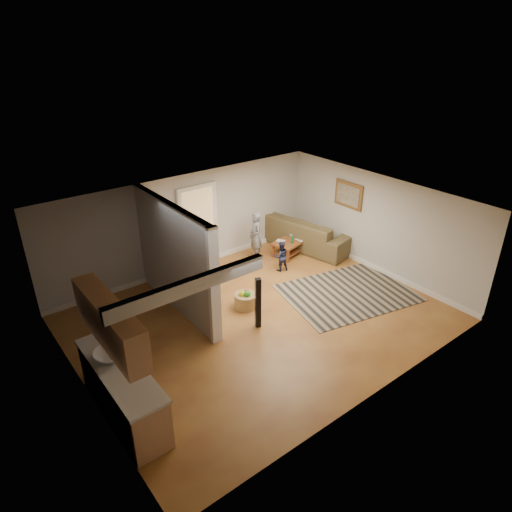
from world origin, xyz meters
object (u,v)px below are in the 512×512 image
at_px(coffee_table, 291,243).
at_px(sofa, 302,244).
at_px(child, 255,259).
at_px(toddler, 280,270).
at_px(tv_console, 179,265).
at_px(toy_basket, 246,300).
at_px(speaker_right, 174,261).
at_px(speaker_left, 258,303).

bearing_deg(coffee_table, sofa, 19.77).
distance_m(child, toddler, 0.90).
bearing_deg(coffee_table, child, 161.20).
xyz_separation_m(tv_console, toy_basket, (0.75, -1.64, -0.43)).
bearing_deg(child, speaker_right, -83.48).
height_order(sofa, coffee_table, coffee_table).
bearing_deg(speaker_left, tv_console, 126.24).
bearing_deg(toddler, sofa, -133.05).
bearing_deg(speaker_right, coffee_table, 0.86).
relative_size(tv_console, speaker_left, 1.00).
distance_m(coffee_table, child, 1.09).
xyz_separation_m(coffee_table, child, (-0.98, 0.33, -0.32)).
distance_m(speaker_left, speaker_right, 2.92).
bearing_deg(toddler, coffee_table, -127.40).
xyz_separation_m(speaker_right, child, (2.23, -0.41, -0.49)).
distance_m(speaker_right, toddler, 2.74).
height_order(coffee_table, speaker_left, speaker_left).
height_order(coffee_table, toy_basket, coffee_table).
height_order(speaker_right, toddler, speaker_right).
height_order(coffee_table, speaker_right, speaker_right).
height_order(speaker_right, child, speaker_right).
distance_m(tv_console, toddler, 2.70).
relative_size(speaker_right, toddler, 1.20).
xyz_separation_m(sofa, speaker_left, (-3.53, -2.40, 0.57)).
relative_size(tv_console, speaker_right, 1.18).
bearing_deg(tv_console, sofa, -23.84).
xyz_separation_m(coffee_table, speaker_right, (-3.21, 0.74, 0.16)).
bearing_deg(sofa, child, 75.09).
bearing_deg(child, coffee_table, 88.15).
bearing_deg(tv_console, child, -21.66).
bearing_deg(child, toy_basket, -26.21).
relative_size(toy_basket, toddler, 0.62).
xyz_separation_m(tv_console, speaker_right, (0.15, 0.50, -0.13)).
distance_m(tv_console, speaker_left, 2.45).
xyz_separation_m(tv_console, child, (2.38, 0.09, -0.61)).
height_order(coffee_table, toddler, coffee_table).
distance_m(tv_console, toy_basket, 1.86).
xyz_separation_m(sofa, coffee_table, (-0.68, -0.24, 0.32)).
height_order(toy_basket, child, child).
bearing_deg(sofa, toddler, 105.95).
bearing_deg(coffee_table, toy_basket, -151.76).
relative_size(coffee_table, speaker_right, 1.20).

